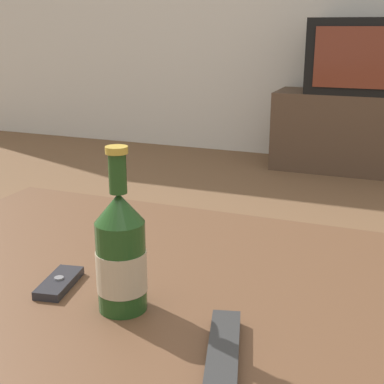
% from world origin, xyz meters
% --- Properties ---
extents(coffee_table, '(1.05, 0.75, 0.47)m').
position_xyz_m(coffee_table, '(0.00, 0.00, 0.40)').
color(coffee_table, brown).
rests_on(coffee_table, ground_plane).
extents(tv_stand, '(1.03, 0.40, 0.50)m').
position_xyz_m(tv_stand, '(0.12, 2.75, 0.25)').
color(tv_stand, '#4C3828').
rests_on(tv_stand, ground_plane).
extents(television, '(0.64, 0.41, 0.45)m').
position_xyz_m(television, '(0.12, 2.74, 0.72)').
color(television, black).
rests_on(television, tv_stand).
extents(beer_bottle, '(0.08, 0.08, 0.25)m').
position_xyz_m(beer_bottle, '(0.03, -0.11, 0.56)').
color(beer_bottle, '#1E4219').
rests_on(beer_bottle, coffee_table).
extents(cell_phone, '(0.06, 0.11, 0.02)m').
position_xyz_m(cell_phone, '(-0.11, -0.08, 0.48)').
color(cell_phone, '#232328').
rests_on(cell_phone, coffee_table).
extents(remote_control, '(0.09, 0.19, 0.02)m').
position_xyz_m(remote_control, '(0.21, -0.18, 0.48)').
color(remote_control, '#282828').
rests_on(remote_control, coffee_table).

